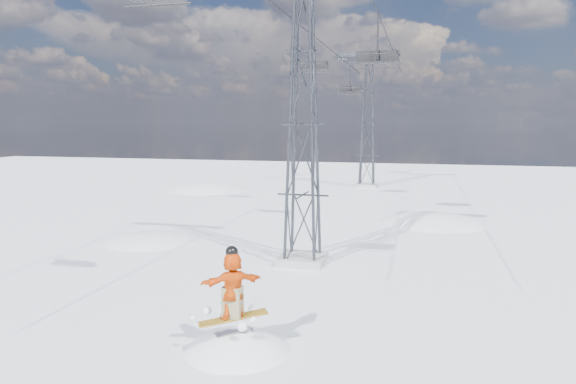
# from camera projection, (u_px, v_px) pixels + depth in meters

# --- Properties ---
(ground) EXTENTS (120.00, 120.00, 0.00)m
(ground) POSITION_uv_depth(u_px,v_px,m) (202.00, 344.00, 13.00)
(ground) COLOR white
(ground) RESTS_ON ground
(snow_terrain) EXTENTS (39.00, 37.00, 22.00)m
(snow_terrain) POSITION_uv_depth(u_px,v_px,m) (266.00, 341.00, 35.85)
(snow_terrain) COLOR white
(snow_terrain) RESTS_ON ground
(lift_tower_near) EXTENTS (5.20, 1.80, 11.43)m
(lift_tower_near) POSITION_uv_depth(u_px,v_px,m) (303.00, 125.00, 19.74)
(lift_tower_near) COLOR #999999
(lift_tower_near) RESTS_ON ground
(lift_tower_far) EXTENTS (5.20, 1.80, 11.43)m
(lift_tower_far) POSITION_uv_depth(u_px,v_px,m) (368.00, 124.00, 43.73)
(lift_tower_far) COLOR #999999
(lift_tower_far) RESTS_ON ground
(haul_cables) EXTENTS (4.46, 51.00, 0.06)m
(haul_cables) POSITION_uv_depth(u_px,v_px,m) (347.00, 32.00, 30.05)
(haul_cables) COLOR black
(haul_cables) RESTS_ON ground
(lift_chair_mid) EXTENTS (2.12, 0.61, 2.63)m
(lift_chair_mid) POSITION_uv_depth(u_px,v_px,m) (377.00, 58.00, 25.39)
(lift_chair_mid) COLOR black
(lift_chair_mid) RESTS_ON ground
(lift_chair_far) EXTENTS (1.83, 0.53, 2.27)m
(lift_chair_far) POSITION_uv_depth(u_px,v_px,m) (313.00, 66.00, 31.86)
(lift_chair_far) COLOR black
(lift_chair_far) RESTS_ON ground
(lift_chair_extra) EXTENTS (2.21, 0.64, 2.74)m
(lift_chair_extra) POSITION_uv_depth(u_px,v_px,m) (350.00, 89.00, 48.36)
(lift_chair_extra) COLOR black
(lift_chair_extra) RESTS_ON ground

